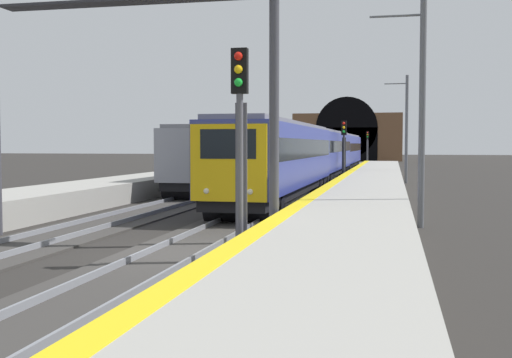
{
  "coord_description": "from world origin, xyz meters",
  "views": [
    {
      "loc": [
        -15.13,
        -5.32,
        2.84
      ],
      "look_at": [
        9.2,
        0.01,
        1.45
      ],
      "focal_mm": 43.84,
      "sensor_mm": 36.0,
      "label": 1
    }
  ],
  "objects_px": {
    "train_adjacent_platform": "(263,152)",
    "railway_signal_mid": "(344,145)",
    "railway_signal_far": "(367,144)",
    "catenary_mast_near": "(421,110)",
    "railway_signal_near": "(240,134)",
    "train_main_approaching": "(323,153)",
    "catenary_mast_far": "(406,128)",
    "overhead_signal_gantry": "(127,41)"
  },
  "relations": [
    {
      "from": "train_adjacent_platform",
      "to": "railway_signal_mid",
      "type": "bearing_deg",
      "value": -109.2
    },
    {
      "from": "railway_signal_far",
      "to": "catenary_mast_near",
      "type": "height_order",
      "value": "catenary_mast_near"
    },
    {
      "from": "railway_signal_near",
      "to": "catenary_mast_near",
      "type": "height_order",
      "value": "catenary_mast_near"
    },
    {
      "from": "train_main_approaching",
      "to": "railway_signal_far",
      "type": "distance_m",
      "value": 40.66
    },
    {
      "from": "catenary_mast_near",
      "to": "catenary_mast_far",
      "type": "height_order",
      "value": "catenary_mast_far"
    },
    {
      "from": "railway_signal_near",
      "to": "catenary_mast_far",
      "type": "bearing_deg",
      "value": 172.23
    },
    {
      "from": "railway_signal_near",
      "to": "railway_signal_mid",
      "type": "xyz_separation_m",
      "value": [
        31.73,
        0.0,
        -0.28
      ]
    },
    {
      "from": "train_main_approaching",
      "to": "catenary_mast_far",
      "type": "xyz_separation_m",
      "value": [
        -1.95,
        -6.25,
        1.81
      ]
    },
    {
      "from": "train_adjacent_platform",
      "to": "catenary_mast_far",
      "type": "distance_m",
      "value": 11.18
    },
    {
      "from": "train_adjacent_platform",
      "to": "catenary_mast_near",
      "type": "xyz_separation_m",
      "value": [
        -26.41,
        -10.92,
        1.78
      ]
    },
    {
      "from": "train_adjacent_platform",
      "to": "overhead_signal_gantry",
      "type": "distance_m",
      "value": 31.33
    },
    {
      "from": "railway_signal_far",
      "to": "train_adjacent_platform",
      "type": "bearing_deg",
      "value": -9.0
    },
    {
      "from": "train_main_approaching",
      "to": "railway_signal_near",
      "type": "height_order",
      "value": "railway_signal_near"
    },
    {
      "from": "railway_signal_mid",
      "to": "catenary_mast_near",
      "type": "height_order",
      "value": "catenary_mast_near"
    },
    {
      "from": "railway_signal_mid",
      "to": "catenary_mast_far",
      "type": "bearing_deg",
      "value": 99.43
    },
    {
      "from": "catenary_mast_near",
      "to": "catenary_mast_far",
      "type": "relative_size",
      "value": 0.99
    },
    {
      "from": "catenary_mast_far",
      "to": "railway_signal_near",
      "type": "bearing_deg",
      "value": 172.23
    },
    {
      "from": "train_main_approaching",
      "to": "overhead_signal_gantry",
      "type": "height_order",
      "value": "overhead_signal_gantry"
    },
    {
      "from": "train_main_approaching",
      "to": "railway_signal_far",
      "type": "bearing_deg",
      "value": 177.94
    },
    {
      "from": "railway_signal_near",
      "to": "catenary_mast_far",
      "type": "height_order",
      "value": "catenary_mast_far"
    },
    {
      "from": "train_main_approaching",
      "to": "overhead_signal_gantry",
      "type": "bearing_deg",
      "value": -3.76
    },
    {
      "from": "catenary_mast_far",
      "to": "railway_signal_far",
      "type": "bearing_deg",
      "value": 5.94
    },
    {
      "from": "railway_signal_near",
      "to": "train_main_approaching",
      "type": "bearing_deg",
      "value": -176.98
    },
    {
      "from": "catenary_mast_near",
      "to": "train_main_approaching",
      "type": "bearing_deg",
      "value": 13.12
    },
    {
      "from": "railway_signal_far",
      "to": "catenary_mast_near",
      "type": "distance_m",
      "value": 67.56
    },
    {
      "from": "train_main_approaching",
      "to": "railway_signal_mid",
      "type": "bearing_deg",
      "value": 34.6
    },
    {
      "from": "railway_signal_mid",
      "to": "catenary_mast_far",
      "type": "xyz_separation_m",
      "value": [
        0.74,
        -4.43,
        1.21
      ]
    },
    {
      "from": "train_main_approaching",
      "to": "train_adjacent_platform",
      "type": "height_order",
      "value": "train_adjacent_platform"
    },
    {
      "from": "train_main_approaching",
      "to": "train_adjacent_platform",
      "type": "relative_size",
      "value": 1.47
    },
    {
      "from": "overhead_signal_gantry",
      "to": "catenary_mast_far",
      "type": "relative_size",
      "value": 1.16
    },
    {
      "from": "railway_signal_near",
      "to": "railway_signal_far",
      "type": "relative_size",
      "value": 1.08
    },
    {
      "from": "overhead_signal_gantry",
      "to": "catenary_mast_far",
      "type": "height_order",
      "value": "catenary_mast_far"
    },
    {
      "from": "railway_signal_mid",
      "to": "catenary_mast_far",
      "type": "relative_size",
      "value": 0.58
    },
    {
      "from": "train_main_approaching",
      "to": "railway_signal_near",
      "type": "bearing_deg",
      "value": 3.52
    },
    {
      "from": "railway_signal_near",
      "to": "railway_signal_far",
      "type": "height_order",
      "value": "railway_signal_near"
    },
    {
      "from": "railway_signal_near",
      "to": "railway_signal_mid",
      "type": "relative_size",
      "value": 1.11
    },
    {
      "from": "catenary_mast_near",
      "to": "overhead_signal_gantry",
      "type": "bearing_deg",
      "value": 118.26
    },
    {
      "from": "train_adjacent_platform",
      "to": "railway_signal_near",
      "type": "height_order",
      "value": "railway_signal_near"
    },
    {
      "from": "railway_signal_mid",
      "to": "overhead_signal_gantry",
      "type": "bearing_deg",
      "value": -8.23
    },
    {
      "from": "railway_signal_mid",
      "to": "railway_signal_far",
      "type": "xyz_separation_m",
      "value": [
        43.3,
        0.0,
        0.06
      ]
    },
    {
      "from": "railway_signal_mid",
      "to": "catenary_mast_far",
      "type": "distance_m",
      "value": 4.65
    },
    {
      "from": "train_main_approaching",
      "to": "railway_signal_near",
      "type": "xyz_separation_m",
      "value": [
        -34.42,
        -1.82,
        0.88
      ]
    }
  ]
}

